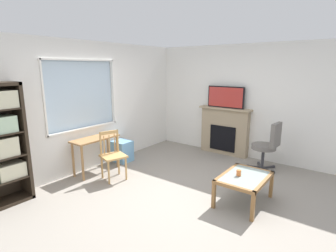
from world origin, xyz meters
TOP-DOWN VIEW (x-y plane):
  - ground at (0.00, 0.00)m, footprint 6.07×5.48m
  - wall_back_with_window at (0.02, 2.24)m, footprint 5.07×0.15m
  - wall_right at (2.60, 0.00)m, footprint 0.12×4.68m
  - desk_under_window at (-0.15, 1.89)m, footprint 0.95×0.39m
  - wooden_chair at (-0.17, 1.37)m, footprint 0.52×0.51m
  - plastic_drawer_unit at (0.59, 1.94)m, footprint 0.35×0.40m
  - fireplace at (2.44, 0.35)m, footprint 0.26×1.26m
  - tv at (2.42, 0.35)m, footprint 0.06×0.89m
  - office_chair at (1.98, -0.81)m, footprint 0.57×0.58m
  - coffee_table at (0.42, -0.93)m, footprint 0.91×0.64m
  - sippy_cup at (0.37, -0.86)m, footprint 0.07×0.07m

SIDE VIEW (x-z plane):
  - ground at x=0.00m, z-range -0.02..0.00m
  - plastic_drawer_unit at x=0.59m, z-range 0.00..0.46m
  - coffee_table at x=0.42m, z-range 0.15..0.60m
  - wooden_chair at x=-0.17m, z-range 0.01..0.91m
  - sippy_cup at x=0.37m, z-range 0.44..0.53m
  - office_chair at x=1.98m, z-range 0.05..1.05m
  - fireplace at x=2.44m, z-range 0.00..1.13m
  - desk_under_window at x=-0.15m, z-range 0.22..0.93m
  - wall_back_with_window at x=0.02m, z-range -0.04..2.53m
  - wall_right at x=2.60m, z-range 0.00..2.57m
  - tv at x=2.42m, z-range 1.13..1.63m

